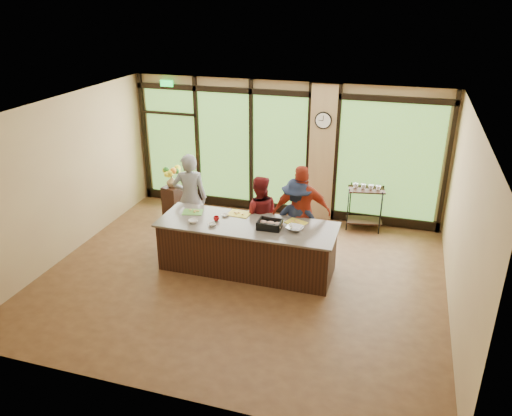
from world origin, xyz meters
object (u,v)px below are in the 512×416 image
Objects in this scene: island_base at (247,248)px; cook_left at (190,198)px; bar_cart at (365,202)px; flower_stand at (173,202)px; roasting_pan at (270,226)px; cook_right at (297,219)px.

cook_left is (-1.45, 0.81, 0.48)m from island_base.
bar_cart is at bearing -173.72° from cook_left.
cook_left reaches higher than flower_stand.
roasting_pan is at bearing -131.54° from bar_cart.
island_base is 1.73m from cook_left.
island_base is 2.85m from flower_stand.
flower_stand is at bearing 145.86° from roasting_pan.
roasting_pan is 3.29m from flower_stand.
flower_stand is (-3.03, 0.99, -0.43)m from cook_right.
island_base is 1.68× the size of cook_left.
roasting_pan is at bearing -7.16° from island_base.
cook_right is (2.20, -0.10, -0.12)m from cook_left.
cook_right is (0.75, 0.70, 0.36)m from island_base.
flower_stand is (-2.72, 1.75, -0.58)m from roasting_pan.
roasting_pan is 2.84m from bar_cart.
cook_right is at bearing -3.54° from flower_stand.
cook_left is 2.07m from roasting_pan.
bar_cart is (1.44, 2.42, -0.35)m from roasting_pan.
island_base is 1.09m from cook_right.
bar_cart is at bearing 51.62° from island_base.
island_base is 7.59× the size of roasting_pan.
cook_right reaches higher than flower_stand.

